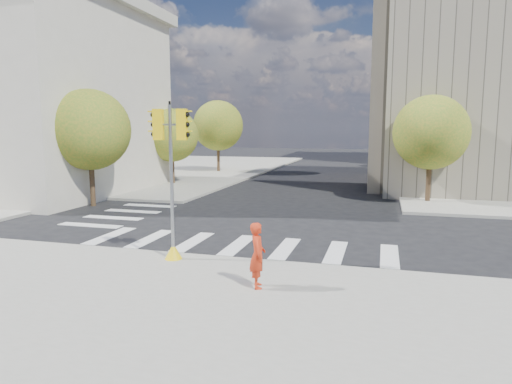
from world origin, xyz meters
TOP-DOWN VIEW (x-y plane):
  - ground at (0.00, 0.00)m, footprint 160.00×160.00m
  - sidewalk_near at (0.00, -11.00)m, footprint 30.00×14.00m
  - sidewalk_far_left at (-20.00, 26.00)m, footprint 28.00×40.00m
  - classical_building at (-20.00, 8.00)m, footprint 19.00×15.00m
  - tree_lw_near at (-10.50, 4.00)m, footprint 4.40×4.40m
  - tree_lw_mid at (-10.50, 14.00)m, footprint 4.00×4.00m
  - tree_lw_far at (-10.50, 24.00)m, footprint 4.80×4.80m
  - tree_re_near at (7.50, 10.00)m, footprint 4.20×4.20m
  - tree_re_mid at (7.50, 22.00)m, footprint 4.60×4.60m
  - tree_re_far at (7.50, 34.00)m, footprint 4.00×4.00m
  - lamp_near at (8.00, 14.00)m, footprint 0.35×0.18m
  - lamp_far at (8.00, 28.00)m, footprint 0.35×0.18m
  - traffic_signal at (-1.38, -4.74)m, footprint 1.08×0.56m
  - photographer at (1.91, -6.53)m, footprint 0.61×0.74m
  - planter_wall at (-14.93, 3.02)m, footprint 6.01×0.74m

SIDE VIEW (x-z plane):
  - ground at x=0.00m, z-range 0.00..0.00m
  - sidewalk_near at x=0.00m, z-range 0.00..0.15m
  - sidewalk_far_left at x=-20.00m, z-range 0.00..0.15m
  - planter_wall at x=-14.93m, z-range 0.15..0.65m
  - photographer at x=1.91m, z-range 0.15..1.88m
  - traffic_signal at x=-1.38m, z-range -0.21..4.76m
  - tree_lw_mid at x=-10.50m, z-range 0.88..6.65m
  - tree_re_far at x=7.50m, z-range 0.93..6.80m
  - tree_re_near at x=7.50m, z-range 0.97..7.13m
  - tree_lw_near at x=-10.50m, z-range 1.00..7.41m
  - tree_re_mid at x=7.50m, z-range 1.02..7.68m
  - tree_lw_far at x=-10.50m, z-range 1.07..8.01m
  - lamp_near at x=8.00m, z-range 0.52..8.63m
  - lamp_far at x=8.00m, z-range 0.52..8.63m
  - classical_building at x=-20.00m, z-range 0.09..12.79m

